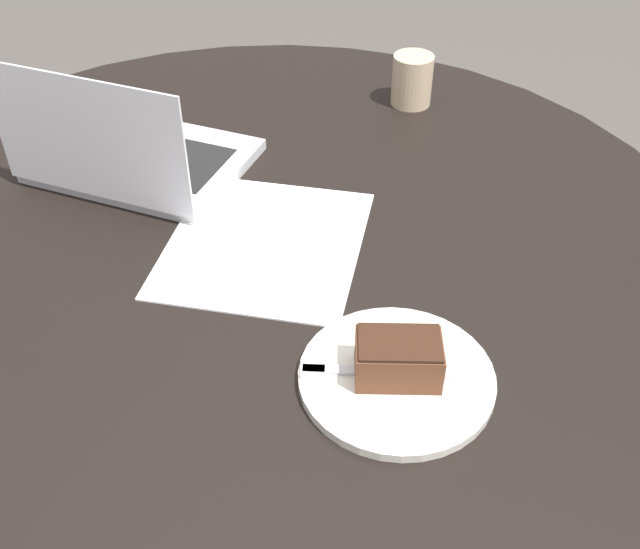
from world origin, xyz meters
The scene contains 8 objects.
ground_plane centered at (0.00, 0.00, 0.00)m, with size 12.00×12.00×0.00m, color #4C4742.
dining_table centered at (0.00, 0.00, 0.63)m, with size 1.33×1.33×0.73m.
paper_document centered at (-0.02, -0.03, 0.73)m, with size 0.39×0.37×0.00m.
plate centered at (-0.13, -0.31, 0.74)m, with size 0.23×0.23×0.01m.
cake_slice centered at (-0.13, -0.31, 0.77)m, with size 0.11×0.12×0.05m.
fork centered at (-0.16, -0.28, 0.74)m, with size 0.11×0.16×0.00m.
coffee_glass centered at (0.47, 0.02, 0.78)m, with size 0.07×0.07×0.09m.
laptop centered at (0.00, 0.26, 0.76)m, with size 0.32×0.37×0.21m.
Camera 1 is at (-0.66, -0.58, 1.38)m, focal length 42.00 mm.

